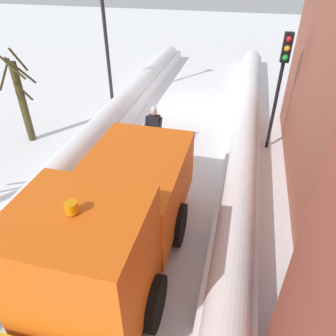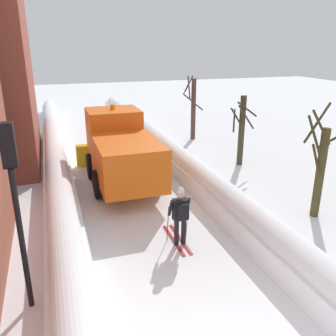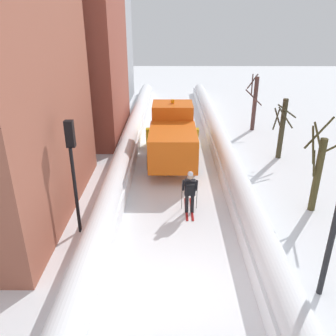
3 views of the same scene
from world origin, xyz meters
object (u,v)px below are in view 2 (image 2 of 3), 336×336
at_px(plow_truck, 121,150).
at_px(bare_tree_mid, 241,129).
at_px(traffic_light_pole, 13,183).
at_px(bare_tree_far, 193,108).
at_px(skier, 180,214).
at_px(bare_tree_near, 320,168).

height_order(plow_truck, bare_tree_mid, bare_tree_mid).
height_order(traffic_light_pole, bare_tree_far, traffic_light_pole).
xyz_separation_m(skier, bare_tree_mid, (5.26, 5.93, 0.74)).
bearing_deg(bare_tree_far, traffic_light_pole, -126.01).
xyz_separation_m(bare_tree_mid, bare_tree_far, (-0.32, 5.22, 0.17)).
height_order(bare_tree_near, bare_tree_far, bare_tree_near).
distance_m(skier, bare_tree_far, 12.23).
bearing_deg(bare_tree_mid, plow_truck, -173.40).
relative_size(traffic_light_pole, bare_tree_mid, 1.25).
bearing_deg(bare_tree_near, bare_tree_mid, 87.05).
bearing_deg(plow_truck, traffic_light_pole, -117.78).
relative_size(skier, bare_tree_near, 0.48).
bearing_deg(bare_tree_near, plow_truck, 138.62).
height_order(plow_truck, bare_tree_far, bare_tree_far).
relative_size(bare_tree_mid, bare_tree_far, 0.88).
bearing_deg(traffic_light_pole, bare_tree_near, 9.65).
xyz_separation_m(traffic_light_pole, bare_tree_far, (9.01, 12.39, -1.01)).
distance_m(traffic_light_pole, bare_tree_mid, 11.82).
bearing_deg(skier, bare_tree_mid, 48.40).
distance_m(plow_truck, bare_tree_near, 7.49).
distance_m(plow_truck, skier, 5.30).
bearing_deg(bare_tree_far, bare_tree_near, -89.85).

